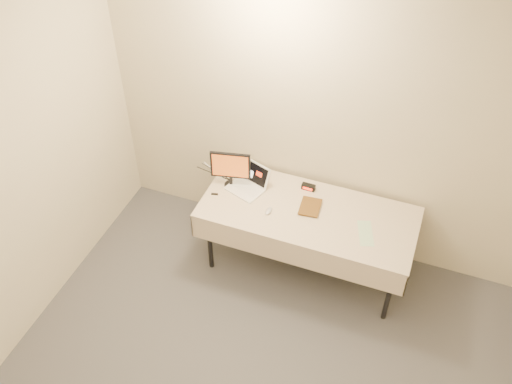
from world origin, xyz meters
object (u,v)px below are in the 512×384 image
(laptop, at_px, (249,183))
(book, at_px, (301,196))
(table, at_px, (308,217))
(monitor, at_px, (230,167))

(laptop, xyz_separation_m, book, (0.51, -0.07, 0.07))
(table, bearing_deg, book, 155.36)
(laptop, bearing_deg, book, 11.14)
(table, relative_size, book, 7.96)
(table, bearing_deg, monitor, 174.05)
(laptop, distance_m, book, 0.52)
(table, distance_m, monitor, 0.81)
(monitor, bearing_deg, table, -18.44)
(table, xyz_separation_m, monitor, (-0.75, 0.08, 0.28))
(table, xyz_separation_m, laptop, (-0.59, 0.11, 0.11))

